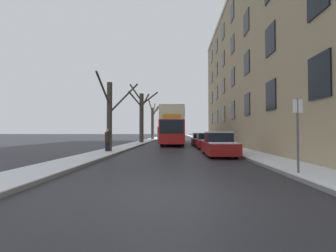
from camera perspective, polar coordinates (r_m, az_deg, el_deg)
ground_plane at (r=5.75m, az=0.90°, el=-16.76°), size 320.00×320.00×0.00m
sidewalk_left at (r=58.78m, az=-2.45°, el=-2.93°), size 2.00×130.00×0.16m
sidewalk_right at (r=58.75m, az=7.02°, el=-2.92°), size 2.00×130.00×0.16m
terrace_facade_right at (r=26.19m, az=26.05°, el=14.09°), size 9.10×36.97×16.99m
bare_tree_left_0 at (r=16.52m, az=-14.49°, el=2.97°), size 2.22×4.52×5.32m
bare_tree_left_1 at (r=29.78m, az=-6.75°, el=2.77°), size 3.65×3.41×7.77m
bare_tree_left_2 at (r=43.12m, az=-3.82°, el=1.39°), size 2.18×4.09×7.76m
double_decker_bus at (r=27.02m, az=1.24°, el=0.33°), size 2.58×11.00×4.22m
parked_car_0 at (r=14.77m, az=12.68°, el=-4.64°), size 1.74×4.52×1.53m
parked_car_1 at (r=21.09m, az=9.58°, el=-3.81°), size 1.71×4.39×1.45m
parked_car_2 at (r=26.26m, az=8.17°, el=-3.41°), size 1.84×4.14×1.41m
oncoming_van at (r=39.68m, az=-0.88°, el=-1.87°), size 2.10×5.48×2.36m
pedestrian_left_sidewalk at (r=16.41m, az=-15.11°, el=-3.41°), size 0.38×0.38×1.74m
street_sign_post at (r=8.60m, az=30.08°, el=-1.37°), size 0.32×0.07×2.63m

